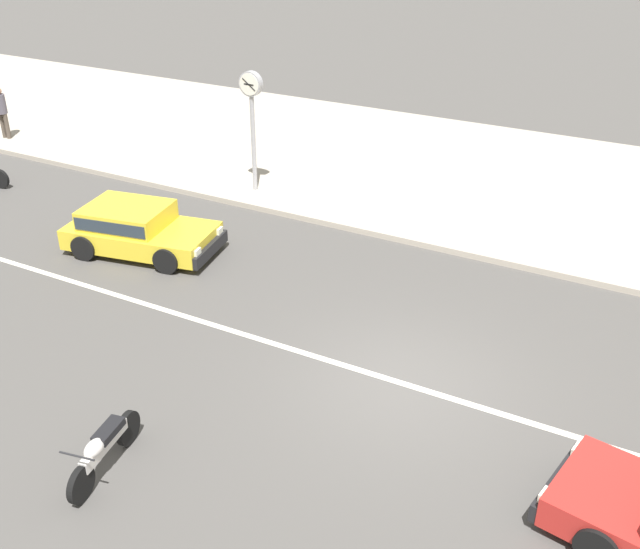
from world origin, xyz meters
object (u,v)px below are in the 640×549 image
motorcycle_0 (104,449)px  pedestrian_near_clock (2,109)px  street_clock (252,102)px  hatchback_yellow_2 (137,228)px

motorcycle_0 → pedestrian_near_clock: bearing=143.3°
street_clock → pedestrian_near_clock: 9.88m
hatchback_yellow_2 → motorcycle_0: size_ratio=2.06×
hatchback_yellow_2 → motorcycle_0: bearing=-53.2°
motorcycle_0 → street_clock: (-3.99, 10.32, 2.17)m
hatchback_yellow_2 → street_clock: street_clock is taller
pedestrian_near_clock → street_clock: bearing=0.3°
hatchback_yellow_2 → motorcycle_0: (4.52, -6.03, -0.17)m
hatchback_yellow_2 → pedestrian_near_clock: size_ratio=2.25×
street_clock → pedestrian_near_clock: bearing=-179.7°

